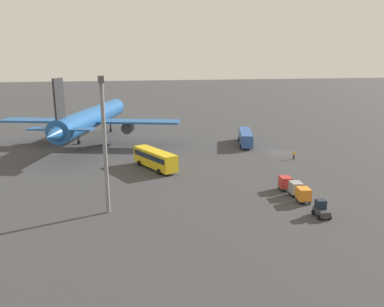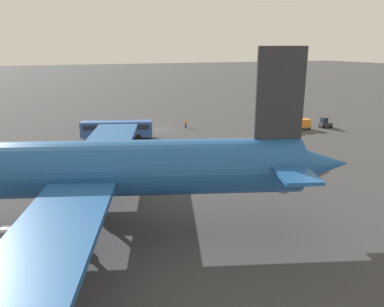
% 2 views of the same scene
% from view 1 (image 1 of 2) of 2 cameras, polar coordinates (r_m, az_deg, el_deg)
% --- Properties ---
extents(ground_plane, '(600.00, 600.00, 0.00)m').
position_cam_1_polar(ground_plane, '(81.84, 13.23, 0.15)').
color(ground_plane, '#38383A').
extents(airplane, '(47.01, 40.88, 15.94)m').
position_cam_1_polar(airplane, '(90.90, -14.98, 5.26)').
color(airplane, '#1E5193').
rests_on(airplane, ground).
extents(shuttle_bus_near, '(12.65, 6.13, 3.17)m').
position_cam_1_polar(shuttle_bus_near, '(87.76, 8.15, 2.58)').
color(shuttle_bus_near, '#2D5199').
rests_on(shuttle_bus_near, ground).
extents(shuttle_bus_far, '(11.21, 6.79, 3.39)m').
position_cam_1_polar(shuttle_bus_far, '(67.63, -5.67, -0.67)').
color(shuttle_bus_far, gold).
rests_on(shuttle_bus_far, ground).
extents(baggage_tug, '(2.53, 1.87, 2.10)m').
position_cam_1_polar(baggage_tug, '(50.08, 19.09, -8.04)').
color(baggage_tug, '#333338').
rests_on(baggage_tug, ground).
extents(worker_person, '(0.38, 0.38, 1.74)m').
position_cam_1_polar(worker_person, '(76.82, 15.28, -0.20)').
color(worker_person, '#1E1E2D').
rests_on(worker_person, ground).
extents(cargo_cart_orange, '(2.22, 1.95, 2.06)m').
position_cam_1_polar(cargo_cart_orange, '(53.95, 16.63, -5.97)').
color(cargo_cart_orange, '#38383D').
rests_on(cargo_cart_orange, ground).
extents(cargo_cart_grey, '(2.22, 1.95, 2.06)m').
position_cam_1_polar(cargo_cart_grey, '(56.24, 15.55, -5.07)').
color(cargo_cart_grey, '#38383D').
rests_on(cargo_cart_grey, ground).
extents(cargo_cart_red, '(2.22, 1.95, 2.06)m').
position_cam_1_polar(cargo_cart_red, '(58.27, 14.00, -4.30)').
color(cargo_cart_red, '#38383D').
rests_on(cargo_cart_red, ground).
extents(light_pole, '(2.80, 0.70, 17.32)m').
position_cam_1_polar(light_pole, '(47.10, -13.27, 3.32)').
color(light_pole, slate).
rests_on(light_pole, ground).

